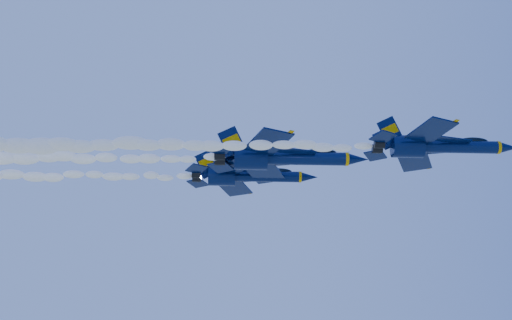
{
  "coord_description": "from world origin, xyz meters",
  "views": [
    {
      "loc": [
        -1.5,
        -81.69,
        113.61
      ],
      "look_at": [
        1.35,
        -2.03,
        152.13
      ],
      "focal_mm": 50.0,
      "sensor_mm": 36.0,
      "label": 1
    }
  ],
  "objects": [
    {
      "name": "jet_lead",
      "position": [
        22.18,
        -8.51,
        151.17
      ],
      "size": [
        17.14,
        14.06,
        6.37
      ],
      "color": "#06123B"
    },
    {
      "name": "jet_second",
      "position": [
        4.53,
        -2.03,
        152.51
      ],
      "size": [
        19.29,
        15.83,
        7.17
      ],
      "color": "#06123B"
    },
    {
      "name": "smoke_trail_jet_lead",
      "position": [
        -12.92,
        -8.51,
        150.67
      ],
      "size": [
        55.54,
        2.32,
        2.09
      ],
      "primitive_type": "ellipsoid",
      "color": "white"
    },
    {
      "name": "jet_third",
      "position": [
        0.35,
        4.45,
        152.91
      ],
      "size": [
        16.76,
        13.75,
        6.23
      ],
      "color": "#06123B"
    }
  ]
}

